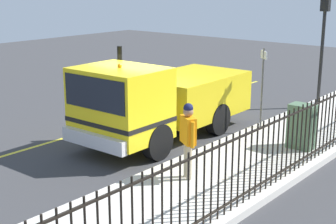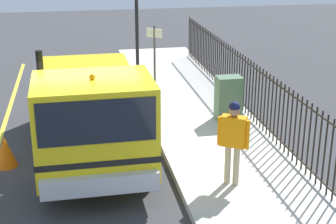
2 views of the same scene
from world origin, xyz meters
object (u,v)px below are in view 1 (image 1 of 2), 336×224
(utility_cabinet, at_px, (302,126))
(street_sign, at_px, (263,79))
(traffic_light_near, at_px, (324,22))
(traffic_cone, at_px, (112,117))
(work_truck, at_px, (156,98))
(worker_standing, at_px, (188,133))

(utility_cabinet, relative_size, street_sign, 0.49)
(traffic_light_near, distance_m, traffic_cone, 8.25)
(street_sign, bearing_deg, traffic_light_near, 89.34)
(work_truck, bearing_deg, traffic_cone, -3.74)
(worker_standing, xyz_separation_m, traffic_cone, (-4.61, 2.06, -0.89))
(utility_cabinet, xyz_separation_m, traffic_cone, (-5.64, -1.57, -0.41))
(worker_standing, relative_size, traffic_cone, 2.44)
(traffic_cone, bearing_deg, traffic_light_near, 60.20)
(work_truck, height_order, worker_standing, work_truck)
(worker_standing, xyz_separation_m, utility_cabinet, (1.03, 3.63, -0.47))
(worker_standing, xyz_separation_m, street_sign, (-0.79, 4.69, 0.43))
(utility_cabinet, relative_size, traffic_cone, 1.67)
(traffic_cone, bearing_deg, work_truck, -2.90)
(worker_standing, bearing_deg, utility_cabinet, -74.04)
(traffic_cone, bearing_deg, utility_cabinet, 15.52)
(traffic_light_near, distance_m, utility_cabinet, 5.96)
(utility_cabinet, bearing_deg, street_sign, 149.74)
(traffic_light_near, bearing_deg, traffic_cone, 61.28)
(traffic_cone, distance_m, street_sign, 4.82)
(utility_cabinet, bearing_deg, traffic_light_near, 108.93)
(utility_cabinet, xyz_separation_m, street_sign, (-1.82, 1.06, 0.91))
(work_truck, relative_size, street_sign, 2.46)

